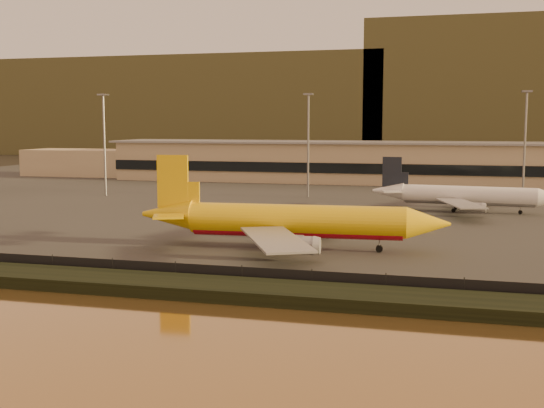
{
  "coord_description": "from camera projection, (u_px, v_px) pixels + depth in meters",
  "views": [
    {
      "loc": [
        24.47,
        -84.47,
        18.38
      ],
      "look_at": [
        -1.15,
        12.0,
        6.51
      ],
      "focal_mm": 45.0,
      "sensor_mm": 36.0,
      "label": 1
    }
  ],
  "objects": [
    {
      "name": "white_narrowbody_jet",
      "position": [
        465.0,
        196.0,
        140.1
      ],
      "size": [
        38.52,
        37.43,
        11.06
      ],
      "rotation": [
        0.0,
        0.0,
        -0.09
      ],
      "color": "white",
      "rests_on": "tarmac"
    },
    {
      "name": "terminal_building",
      "position": [
        324.0,
        162.0,
        212.94
      ],
      "size": [
        202.0,
        25.0,
        12.6
      ],
      "color": "tan",
      "rests_on": "tarmac"
    },
    {
      "name": "apron_light_masts",
      "position": [
        411.0,
        135.0,
        155.78
      ],
      "size": [
        152.2,
        12.2,
        25.4
      ],
      "color": "slate",
      "rests_on": "tarmac"
    },
    {
      "name": "gse_vehicle_yellow",
      "position": [
        412.0,
        226.0,
        114.71
      ],
      "size": [
        4.31,
        2.29,
        1.86
      ],
      "primitive_type": "cube",
      "rotation": [
        0.0,
        0.0,
        -0.11
      ],
      "color": "yellow",
      "rests_on": "tarmac"
    },
    {
      "name": "embankment",
      "position": [
        213.0,
        289.0,
        73.08
      ],
      "size": [
        320.0,
        7.0,
        1.4
      ],
      "primitive_type": "cube",
      "color": "black",
      "rests_on": "ground"
    },
    {
      "name": "perimeter_fence",
      "position": [
        225.0,
        275.0,
        76.85
      ],
      "size": [
        300.0,
        0.05,
        2.2
      ],
      "primitive_type": "cube",
      "color": "black",
      "rests_on": "tarmac"
    },
    {
      "name": "ground",
      "position": [
        257.0,
        264.0,
        89.48
      ],
      "size": [
        900.0,
        900.0,
        0.0
      ],
      "primitive_type": "plane",
      "color": "black",
      "rests_on": "ground"
    },
    {
      "name": "gse_vehicle_white",
      "position": [
        267.0,
        223.0,
        118.56
      ],
      "size": [
        4.32,
        2.03,
        1.92
      ],
      "primitive_type": "cube",
      "rotation": [
        0.0,
        0.0,
        -0.02
      ],
      "color": "white",
      "rests_on": "tarmac"
    },
    {
      "name": "tarmac",
      "position": [
        356.0,
        192.0,
        180.64
      ],
      "size": [
        320.0,
        220.0,
        0.2
      ],
      "primitive_type": "cube",
      "color": "#2D2D2D",
      "rests_on": "ground"
    },
    {
      "name": "dhl_cargo_jet",
      "position": [
        291.0,
        222.0,
        98.44
      ],
      "size": [
        45.24,
        44.21,
        13.51
      ],
      "rotation": [
        0.0,
        0.0,
        0.07
      ],
      "color": "yellow",
      "rests_on": "tarmac"
    },
    {
      "name": "distant_hills",
      "position": [
        378.0,
        102.0,
        417.37
      ],
      "size": [
        470.0,
        160.0,
        70.0
      ],
      "color": "brown",
      "rests_on": "ground"
    }
  ]
}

